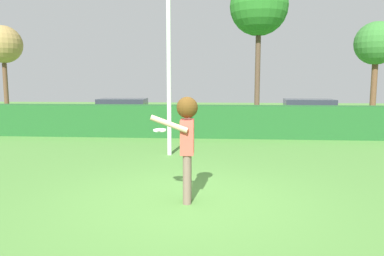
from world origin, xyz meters
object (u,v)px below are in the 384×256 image
(parked_car_blue, at_px, (309,111))
(birch_tree, at_px, (3,45))
(oak_tree, at_px, (376,44))
(person, at_px, (187,135))
(willow_tree, at_px, (259,7))
(lamppost, at_px, (169,25))
(parked_car_green, at_px, (123,110))
(frisbee, at_px, (160,130))

(parked_car_blue, relative_size, birch_tree, 0.78)
(parked_car_blue, distance_m, oak_tree, 8.37)
(person, height_order, willow_tree, willow_tree)
(lamppost, distance_m, birch_tree, 17.19)
(parked_car_green, relative_size, parked_car_blue, 0.99)
(parked_car_green, distance_m, willow_tree, 10.17)
(parked_car_blue, height_order, birch_tree, birch_tree)
(oak_tree, bearing_deg, willow_tree, -173.68)
(frisbee, distance_m, parked_car_blue, 12.13)
(willow_tree, xyz_separation_m, oak_tree, (7.01, 0.78, -2.10))
(parked_car_blue, xyz_separation_m, willow_tree, (-1.92, 4.84, 5.66))
(parked_car_green, height_order, oak_tree, oak_tree)
(parked_car_blue, bearing_deg, person, -112.40)
(oak_tree, bearing_deg, person, -120.00)
(frisbee, distance_m, parked_car_green, 11.42)
(parked_car_blue, relative_size, willow_tree, 0.53)
(willow_tree, bearing_deg, person, -99.56)
(lamppost, xyz_separation_m, oak_tree, (10.57, 12.81, 0.69))
(person, relative_size, willow_tree, 0.22)
(lamppost, relative_size, oak_tree, 1.16)
(lamppost, xyz_separation_m, parked_car_blue, (5.48, 7.20, -2.87))
(person, bearing_deg, parked_car_blue, 67.60)
(lamppost, height_order, birch_tree, lamppost)
(parked_car_green, xyz_separation_m, parked_car_blue, (8.72, 0.16, 0.00))
(birch_tree, relative_size, oak_tree, 0.99)
(lamppost, height_order, parked_car_blue, lamppost)
(willow_tree, bearing_deg, oak_tree, 6.32)
(frisbee, relative_size, lamppost, 0.04)
(parked_car_blue, xyz_separation_m, oak_tree, (5.09, 5.61, 3.56))
(parked_car_green, bearing_deg, parked_car_blue, 1.08)
(parked_car_green, bearing_deg, lamppost, -65.25)
(frisbee, relative_size, willow_tree, 0.03)
(frisbee, bearing_deg, parked_car_blue, 65.08)
(frisbee, distance_m, willow_tree, 16.94)
(person, relative_size, birch_tree, 0.33)
(frisbee, bearing_deg, oak_tree, 58.44)
(lamppost, xyz_separation_m, birch_tree, (-12.16, 12.13, 0.75))
(lamppost, xyz_separation_m, parked_car_green, (-3.24, 7.03, -2.87))
(person, relative_size, frisbee, 7.88)
(frisbee, height_order, oak_tree, oak_tree)
(person, bearing_deg, lamppost, 102.22)
(frisbee, bearing_deg, willow_tree, 78.60)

